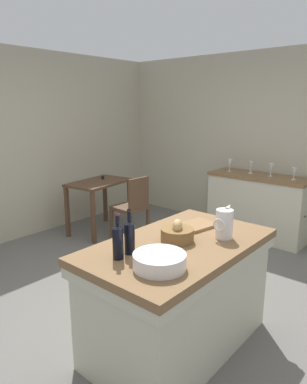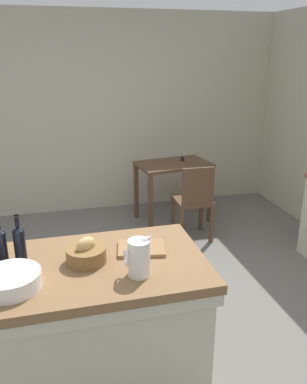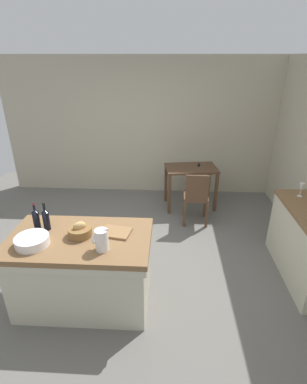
# 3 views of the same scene
# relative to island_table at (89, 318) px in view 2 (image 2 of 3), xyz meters

# --- Properties ---
(ground_plane) EXTENTS (6.76, 6.76, 0.00)m
(ground_plane) POSITION_rel_island_table_xyz_m (0.38, 0.56, -0.47)
(ground_plane) COLOR #66635E
(wall_back) EXTENTS (5.32, 0.12, 2.60)m
(wall_back) POSITION_rel_island_table_xyz_m (0.38, 3.16, 0.83)
(wall_back) COLOR #B2AA93
(wall_back) RESTS_ON ground
(island_table) EXTENTS (1.49, 0.87, 0.86)m
(island_table) POSITION_rel_island_table_xyz_m (0.00, 0.00, 0.00)
(island_table) COLOR brown
(island_table) RESTS_ON ground
(writing_desk) EXTENTS (0.97, 0.68, 0.82)m
(writing_desk) POSITION_rel_island_table_xyz_m (1.32, 2.44, 0.17)
(writing_desk) COLOR #513826
(writing_desk) RESTS_ON ground
(wooden_chair) EXTENTS (0.41, 0.41, 0.91)m
(wooden_chair) POSITION_rel_island_table_xyz_m (1.37, 1.81, 0.03)
(wooden_chair) COLOR #513826
(wooden_chair) RESTS_ON ground
(pitcher) EXTENTS (0.17, 0.13, 0.26)m
(pitcher) POSITION_rel_island_table_xyz_m (0.29, -0.20, 0.51)
(pitcher) COLOR white
(pitcher) RESTS_ON island_table
(wash_bowl) EXTENTS (0.33, 0.33, 0.09)m
(wash_bowl) POSITION_rel_island_table_xyz_m (-0.42, -0.16, 0.44)
(wash_bowl) COLOR white
(wash_bowl) RESTS_ON island_table
(bread_basket) EXTENTS (0.25, 0.25, 0.17)m
(bread_basket) POSITION_rel_island_table_xyz_m (0.01, 0.03, 0.45)
(bread_basket) COLOR brown
(bread_basket) RESTS_ON island_table
(cutting_board) EXTENTS (0.34, 0.28, 0.02)m
(cutting_board) POSITION_rel_island_table_xyz_m (0.37, 0.10, 0.41)
(cutting_board) COLOR olive
(cutting_board) RESTS_ON island_table
(wine_bottle_dark) EXTENTS (0.07, 0.07, 0.31)m
(wine_bottle_dark) POSITION_rel_island_table_xyz_m (-0.38, 0.13, 0.52)
(wine_bottle_dark) COLOR black
(wine_bottle_dark) RESTS_ON island_table
(wine_bottle_amber) EXTENTS (0.07, 0.07, 0.31)m
(wine_bottle_amber) POSITION_rel_island_table_xyz_m (-0.49, 0.13, 0.52)
(wine_bottle_amber) COLOR black
(wine_bottle_amber) RESTS_ON island_table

